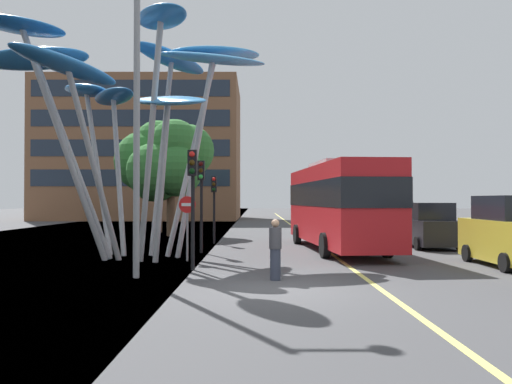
{
  "coord_description": "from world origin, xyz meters",
  "views": [
    {
      "loc": [
        -0.56,
        -12.9,
        2.19
      ],
      "look_at": [
        -0.51,
        7.88,
        2.5
      ],
      "focal_mm": 36.72,
      "sensor_mm": 36.0,
      "label": 1
    }
  ],
  "objects_px": {
    "car_parked_far": "(428,227)",
    "no_entry_sign": "(186,218)",
    "car_parked_mid": "(511,233)",
    "car_side_street": "(393,220)",
    "pedestrian": "(274,250)",
    "traffic_light_island_mid": "(213,195)",
    "street_lamp": "(148,79)",
    "traffic_light_kerb_far": "(200,186)",
    "leaf_sculpture": "(129,79)",
    "red_bus": "(336,202)",
    "traffic_light_kerb_near": "(191,183)"
  },
  "relations": [
    {
      "from": "red_bus",
      "to": "street_lamp",
      "type": "xyz_separation_m",
      "value": [
        -6.55,
        -8.01,
        3.5
      ]
    },
    {
      "from": "pedestrian",
      "to": "no_entry_sign",
      "type": "relative_size",
      "value": 0.72
    },
    {
      "from": "red_bus",
      "to": "street_lamp",
      "type": "distance_m",
      "value": 10.93
    },
    {
      "from": "traffic_light_kerb_far",
      "to": "car_parked_mid",
      "type": "height_order",
      "value": "traffic_light_kerb_far"
    },
    {
      "from": "red_bus",
      "to": "traffic_light_island_mid",
      "type": "height_order",
      "value": "red_bus"
    },
    {
      "from": "red_bus",
      "to": "no_entry_sign",
      "type": "xyz_separation_m",
      "value": [
        -5.98,
        -4.05,
        -0.55
      ]
    },
    {
      "from": "leaf_sculpture",
      "to": "car_parked_far",
      "type": "xyz_separation_m",
      "value": [
        12.63,
        4.36,
        -5.75
      ]
    },
    {
      "from": "traffic_light_kerb_near",
      "to": "pedestrian",
      "type": "xyz_separation_m",
      "value": [
        2.5,
        -2.0,
        -1.87
      ]
    },
    {
      "from": "car_parked_mid",
      "to": "pedestrian",
      "type": "distance_m",
      "value": 8.39
    },
    {
      "from": "car_parked_mid",
      "to": "traffic_light_kerb_far",
      "type": "bearing_deg",
      "value": 157.89
    },
    {
      "from": "no_entry_sign",
      "to": "leaf_sculpture",
      "type": "bearing_deg",
      "value": 159.74
    },
    {
      "from": "leaf_sculpture",
      "to": "no_entry_sign",
      "type": "height_order",
      "value": "leaf_sculpture"
    },
    {
      "from": "traffic_light_island_mid",
      "to": "street_lamp",
      "type": "distance_m",
      "value": 11.88
    },
    {
      "from": "street_lamp",
      "to": "car_side_street",
      "type": "bearing_deg",
      "value": 55.43
    },
    {
      "from": "car_side_street",
      "to": "car_parked_far",
      "type": "bearing_deg",
      "value": -92.07
    },
    {
      "from": "car_parked_far",
      "to": "car_side_street",
      "type": "height_order",
      "value": "car_side_street"
    },
    {
      "from": "car_parked_mid",
      "to": "car_side_street",
      "type": "distance_m",
      "value": 13.8
    },
    {
      "from": "car_parked_mid",
      "to": "car_side_street",
      "type": "xyz_separation_m",
      "value": [
        -0.24,
        13.8,
        -0.11
      ]
    },
    {
      "from": "traffic_light_island_mid",
      "to": "car_side_street",
      "type": "relative_size",
      "value": 0.88
    },
    {
      "from": "traffic_light_kerb_far",
      "to": "street_lamp",
      "type": "xyz_separation_m",
      "value": [
        -0.77,
        -6.76,
        2.86
      ]
    },
    {
      "from": "red_bus",
      "to": "leaf_sculpture",
      "type": "bearing_deg",
      "value": -158.76
    },
    {
      "from": "car_parked_mid",
      "to": "pedestrian",
      "type": "relative_size",
      "value": 2.74
    },
    {
      "from": "car_parked_far",
      "to": "no_entry_sign",
      "type": "xyz_separation_m",
      "value": [
        -10.36,
        -5.2,
        0.59
      ]
    },
    {
      "from": "car_side_street",
      "to": "no_entry_sign",
      "type": "height_order",
      "value": "no_entry_sign"
    },
    {
      "from": "traffic_light_island_mid",
      "to": "street_lamp",
      "type": "height_order",
      "value": "street_lamp"
    },
    {
      "from": "car_parked_far",
      "to": "street_lamp",
      "type": "xyz_separation_m",
      "value": [
        -10.93,
        -9.17,
        4.64
      ]
    },
    {
      "from": "car_side_street",
      "to": "no_entry_sign",
      "type": "bearing_deg",
      "value": -130.87
    },
    {
      "from": "traffic_light_island_mid",
      "to": "car_parked_far",
      "type": "bearing_deg",
      "value": -12.64
    },
    {
      "from": "pedestrian",
      "to": "car_parked_far",
      "type": "bearing_deg",
      "value": 52.49
    },
    {
      "from": "street_lamp",
      "to": "pedestrian",
      "type": "xyz_separation_m",
      "value": [
        3.55,
        -0.45,
        -4.77
      ]
    },
    {
      "from": "traffic_light_kerb_far",
      "to": "traffic_light_island_mid",
      "type": "bearing_deg",
      "value": 88.13
    },
    {
      "from": "traffic_light_island_mid",
      "to": "pedestrian",
      "type": "xyz_separation_m",
      "value": [
        2.63,
        -11.86,
        -1.61
      ]
    },
    {
      "from": "traffic_light_kerb_far",
      "to": "traffic_light_island_mid",
      "type": "relative_size",
      "value": 1.13
    },
    {
      "from": "car_parked_far",
      "to": "traffic_light_kerb_far",
      "type": "bearing_deg",
      "value": -166.69
    },
    {
      "from": "leaf_sculpture",
      "to": "car_parked_far",
      "type": "distance_m",
      "value": 14.55
    },
    {
      "from": "leaf_sculpture",
      "to": "traffic_light_kerb_near",
      "type": "xyz_separation_m",
      "value": [
        2.75,
        -3.25,
        -4.0
      ]
    },
    {
      "from": "traffic_light_kerb_near",
      "to": "car_parked_mid",
      "type": "relative_size",
      "value": 0.82
    },
    {
      "from": "pedestrian",
      "to": "traffic_light_kerb_far",
      "type": "bearing_deg",
      "value": 111.09
    },
    {
      "from": "traffic_light_kerb_far",
      "to": "car_parked_far",
      "type": "relative_size",
      "value": 0.95
    },
    {
      "from": "leaf_sculpture",
      "to": "car_parked_mid",
      "type": "relative_size",
      "value": 2.3
    },
    {
      "from": "car_side_street",
      "to": "pedestrian",
      "type": "distance_m",
      "value": 18.35
    },
    {
      "from": "car_parked_mid",
      "to": "street_lamp",
      "type": "distance_m",
      "value": 12.52
    },
    {
      "from": "traffic_light_kerb_near",
      "to": "traffic_light_island_mid",
      "type": "height_order",
      "value": "traffic_light_kerb_near"
    },
    {
      "from": "traffic_light_island_mid",
      "to": "traffic_light_kerb_far",
      "type": "bearing_deg",
      "value": -91.87
    },
    {
      "from": "street_lamp",
      "to": "car_parked_far",
      "type": "bearing_deg",
      "value": 39.98
    },
    {
      "from": "car_parked_mid",
      "to": "car_parked_far",
      "type": "distance_m",
      "value": 6.75
    },
    {
      "from": "car_parked_mid",
      "to": "car_parked_far",
      "type": "bearing_deg",
      "value": 94.18
    },
    {
      "from": "traffic_light_kerb_far",
      "to": "no_entry_sign",
      "type": "bearing_deg",
      "value": -94.14
    },
    {
      "from": "red_bus",
      "to": "traffic_light_island_mid",
      "type": "xyz_separation_m",
      "value": [
        -5.63,
        3.4,
        0.34
      ]
    },
    {
      "from": "leaf_sculpture",
      "to": "traffic_light_island_mid",
      "type": "xyz_separation_m",
      "value": [
        2.63,
        6.61,
        -4.26
      ]
    }
  ]
}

